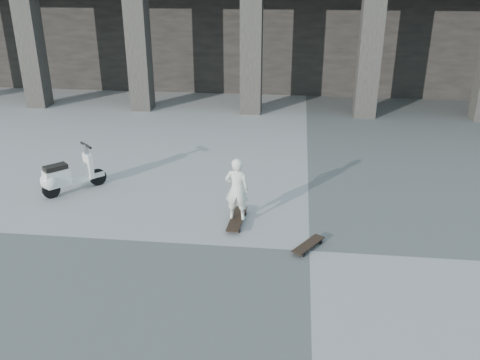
# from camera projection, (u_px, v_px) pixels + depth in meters

# --- Properties ---
(ground) EXTENTS (90.00, 90.00, 0.00)m
(ground) POSITION_uv_depth(u_px,v_px,m) (310.00, 251.00, 8.43)
(ground) COLOR #4B4C49
(ground) RESTS_ON ground
(colonnade) EXTENTS (28.00, 8.82, 6.00)m
(colonnade) POSITION_uv_depth(u_px,v_px,m) (310.00, 3.00, 19.84)
(colonnade) COLOR black
(colonnade) RESTS_ON ground
(longboard) EXTENTS (0.29, 1.01, 0.10)m
(longboard) POSITION_uv_depth(u_px,v_px,m) (237.00, 219.00, 9.31)
(longboard) COLOR black
(longboard) RESTS_ON ground
(skateboard_spare) EXTENTS (0.57, 0.74, 0.09)m
(skateboard_spare) POSITION_uv_depth(u_px,v_px,m) (308.00, 245.00, 8.47)
(skateboard_spare) COLOR black
(skateboard_spare) RESTS_ON ground
(child) EXTENTS (0.43, 0.29, 1.17)m
(child) POSITION_uv_depth(u_px,v_px,m) (237.00, 189.00, 9.08)
(child) COLOR silver
(child) RESTS_ON longboard
(scooter) EXTENTS (1.04, 1.10, 0.97)m
(scooter) POSITION_uv_depth(u_px,v_px,m) (63.00, 177.00, 10.37)
(scooter) COLOR black
(scooter) RESTS_ON ground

